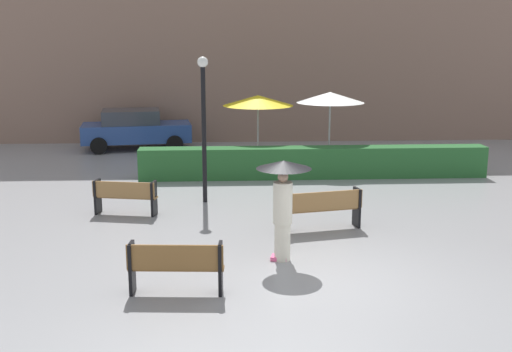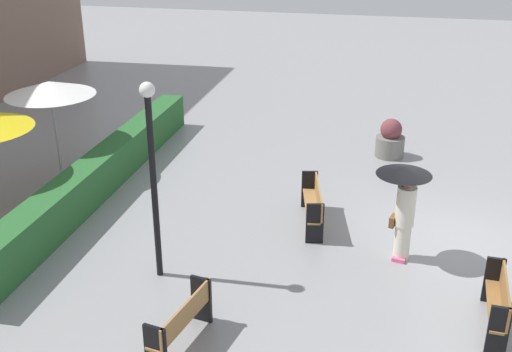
{
  "view_description": "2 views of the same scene",
  "coord_description": "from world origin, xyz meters",
  "px_view_note": "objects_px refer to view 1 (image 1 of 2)",
  "views": [
    {
      "loc": [
        -1.99,
        -10.75,
        4.34
      ],
      "look_at": [
        -1.18,
        4.66,
        0.9
      ],
      "focal_mm": 43.82,
      "sensor_mm": 36.0,
      "label": 1
    },
    {
      "loc": [
        -12.32,
        1.46,
        6.64
      ],
      "look_at": [
        -0.28,
        4.15,
        1.29
      ],
      "focal_mm": 43.93,
      "sensor_mm": 36.0,
      "label": 2
    }
  ],
  "objects_px": {
    "bench_near_left": "(176,264)",
    "lamp_post": "(204,114)",
    "patio_umbrella_white": "(330,97)",
    "bench_far_left": "(125,195)",
    "patio_umbrella_yellow": "(258,101)",
    "pedestrian_with_umbrella": "(283,193)",
    "parked_car": "(135,129)",
    "bench_mid_center": "(322,207)"
  },
  "relations": [
    {
      "from": "pedestrian_with_umbrella",
      "to": "patio_umbrella_yellow",
      "type": "xyz_separation_m",
      "value": [
        0.02,
        9.3,
        0.89
      ]
    },
    {
      "from": "lamp_post",
      "to": "parked_car",
      "type": "relative_size",
      "value": 0.88
    },
    {
      "from": "parked_car",
      "to": "patio_umbrella_yellow",
      "type": "bearing_deg",
      "value": -37.21
    },
    {
      "from": "bench_near_left",
      "to": "pedestrian_with_umbrella",
      "type": "distance_m",
      "value": 2.71
    },
    {
      "from": "bench_near_left",
      "to": "patio_umbrella_yellow",
      "type": "relative_size",
      "value": 0.69
    },
    {
      "from": "bench_near_left",
      "to": "pedestrian_with_umbrella",
      "type": "relative_size",
      "value": 0.83
    },
    {
      "from": "bench_mid_center",
      "to": "bench_far_left",
      "type": "bearing_deg",
      "value": 162.35
    },
    {
      "from": "lamp_post",
      "to": "patio_umbrella_yellow",
      "type": "height_order",
      "value": "lamp_post"
    },
    {
      "from": "lamp_post",
      "to": "patio_umbrella_yellow",
      "type": "relative_size",
      "value": 1.59
    },
    {
      "from": "bench_far_left",
      "to": "parked_car",
      "type": "distance_m",
      "value": 9.49
    },
    {
      "from": "parked_car",
      "to": "patio_umbrella_white",
      "type": "bearing_deg",
      "value": -29.36
    },
    {
      "from": "lamp_post",
      "to": "parked_car",
      "type": "height_order",
      "value": "lamp_post"
    },
    {
      "from": "patio_umbrella_yellow",
      "to": "patio_umbrella_white",
      "type": "bearing_deg",
      "value": -10.13
    },
    {
      "from": "bench_mid_center",
      "to": "patio_umbrella_yellow",
      "type": "height_order",
      "value": "patio_umbrella_yellow"
    },
    {
      "from": "bench_near_left",
      "to": "lamp_post",
      "type": "xyz_separation_m",
      "value": [
        0.33,
        6.18,
        1.83
      ]
    },
    {
      "from": "bench_near_left",
      "to": "bench_mid_center",
      "type": "bearing_deg",
      "value": 48.92
    },
    {
      "from": "bench_near_left",
      "to": "lamp_post",
      "type": "bearing_deg",
      "value": 86.96
    },
    {
      "from": "bench_mid_center",
      "to": "patio_umbrella_white",
      "type": "height_order",
      "value": "patio_umbrella_white"
    },
    {
      "from": "pedestrian_with_umbrella",
      "to": "patio_umbrella_yellow",
      "type": "distance_m",
      "value": 9.34
    },
    {
      "from": "parked_car",
      "to": "bench_mid_center",
      "type": "bearing_deg",
      "value": -62.37
    },
    {
      "from": "bench_near_left",
      "to": "lamp_post",
      "type": "height_order",
      "value": "lamp_post"
    },
    {
      "from": "patio_umbrella_yellow",
      "to": "parked_car",
      "type": "relative_size",
      "value": 0.55
    },
    {
      "from": "pedestrian_with_umbrella",
      "to": "parked_car",
      "type": "height_order",
      "value": "pedestrian_with_umbrella"
    },
    {
      "from": "patio_umbrella_white",
      "to": "bench_near_left",
      "type": "bearing_deg",
      "value": -112.73
    },
    {
      "from": "bench_far_left",
      "to": "bench_mid_center",
      "type": "distance_m",
      "value": 4.95
    },
    {
      "from": "bench_mid_center",
      "to": "patio_umbrella_yellow",
      "type": "relative_size",
      "value": 0.78
    },
    {
      "from": "bench_near_left",
      "to": "lamp_post",
      "type": "distance_m",
      "value": 6.45
    },
    {
      "from": "bench_near_left",
      "to": "patio_umbrella_white",
      "type": "relative_size",
      "value": 0.65
    },
    {
      "from": "patio_umbrella_yellow",
      "to": "parked_car",
      "type": "height_order",
      "value": "patio_umbrella_yellow"
    },
    {
      "from": "pedestrian_with_umbrella",
      "to": "patio_umbrella_yellow",
      "type": "height_order",
      "value": "patio_umbrella_yellow"
    },
    {
      "from": "bench_mid_center",
      "to": "bench_near_left",
      "type": "height_order",
      "value": "bench_mid_center"
    },
    {
      "from": "bench_far_left",
      "to": "lamp_post",
      "type": "bearing_deg",
      "value": 30.19
    },
    {
      "from": "patio_umbrella_yellow",
      "to": "bench_mid_center",
      "type": "bearing_deg",
      "value": -81.78
    },
    {
      "from": "bench_mid_center",
      "to": "parked_car",
      "type": "bearing_deg",
      "value": 117.63
    },
    {
      "from": "bench_far_left",
      "to": "bench_mid_center",
      "type": "xyz_separation_m",
      "value": [
        4.71,
        -1.5,
        0.04
      ]
    },
    {
      "from": "bench_mid_center",
      "to": "parked_car",
      "type": "distance_m",
      "value": 12.34
    },
    {
      "from": "pedestrian_with_umbrella",
      "to": "patio_umbrella_white",
      "type": "distance_m",
      "value": 9.25
    },
    {
      "from": "patio_umbrella_yellow",
      "to": "bench_near_left",
      "type": "bearing_deg",
      "value": -100.46
    },
    {
      "from": "bench_far_left",
      "to": "patio_umbrella_yellow",
      "type": "bearing_deg",
      "value": 58.27
    },
    {
      "from": "bench_near_left",
      "to": "patio_umbrella_yellow",
      "type": "distance_m",
      "value": 11.25
    },
    {
      "from": "pedestrian_with_umbrella",
      "to": "bench_near_left",
      "type": "bearing_deg",
      "value": -140.57
    },
    {
      "from": "pedestrian_with_umbrella",
      "to": "lamp_post",
      "type": "bearing_deg",
      "value": 110.17
    }
  ]
}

